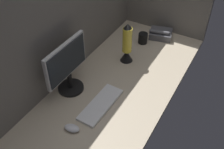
% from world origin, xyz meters
% --- Properties ---
extents(ground_plane, '(1.80, 0.80, 0.03)m').
position_xyz_m(ground_plane, '(0.00, 0.00, -0.01)').
color(ground_plane, tan).
extents(cubicle_wall_back, '(1.80, 0.05, 0.79)m').
position_xyz_m(cubicle_wall_back, '(0.00, 0.38, 0.39)').
color(cubicle_wall_back, slate).
rests_on(cubicle_wall_back, ground_plane).
extents(monitor, '(0.39, 0.18, 0.37)m').
position_xyz_m(monitor, '(-0.21, 0.25, 0.20)').
color(monitor, black).
rests_on(monitor, ground_plane).
extents(keyboard, '(0.37, 0.14, 0.02)m').
position_xyz_m(keyboard, '(-0.25, -0.02, 0.01)').
color(keyboard, silver).
rests_on(keyboard, ground_plane).
extents(mouse, '(0.07, 0.10, 0.03)m').
position_xyz_m(mouse, '(-0.50, 0.02, 0.02)').
color(mouse, silver).
rests_on(mouse, ground_plane).
extents(mug_black_travel, '(0.08, 0.08, 0.09)m').
position_xyz_m(mug_black_travel, '(0.56, 0.05, 0.05)').
color(mug_black_travel, black).
rests_on(mug_black_travel, ground_plane).
extents(lava_lamp, '(0.10, 0.10, 0.33)m').
position_xyz_m(lava_lamp, '(0.27, 0.06, 0.14)').
color(lava_lamp, black).
rests_on(lava_lamp, ground_plane).
extents(desk_phone, '(0.21, 0.23, 0.09)m').
position_xyz_m(desk_phone, '(0.73, -0.05, 0.03)').
color(desk_phone, '#4C4C51').
rests_on(desk_phone, ground_plane).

